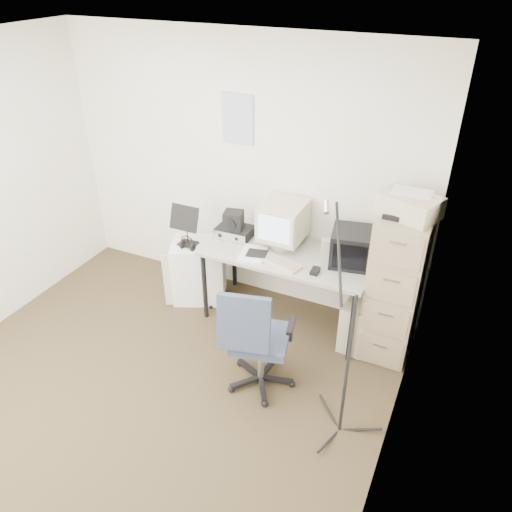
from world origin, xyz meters
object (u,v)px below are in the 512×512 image
at_px(desk, 287,286).
at_px(office_chair, 261,337).
at_px(filing_cabinet, 396,284).
at_px(side_cart, 199,270).

relative_size(desk, office_chair, 1.57).
bearing_deg(office_chair, desk, 85.33).
bearing_deg(desk, filing_cabinet, 1.81).
relative_size(filing_cabinet, office_chair, 1.36).
bearing_deg(office_chair, filing_cabinet, 34.11).
height_order(filing_cabinet, office_chair, filing_cabinet).
bearing_deg(desk, office_chair, -81.37).
distance_m(desk, side_cart, 0.92).
height_order(filing_cabinet, side_cart, filing_cabinet).
relative_size(filing_cabinet, desk, 0.87).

